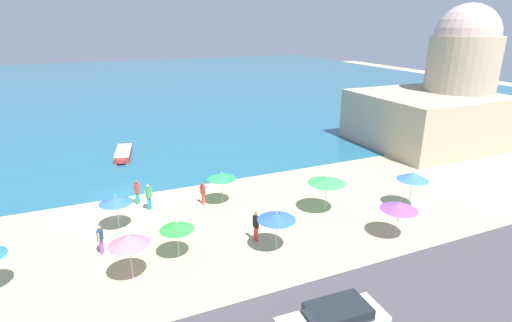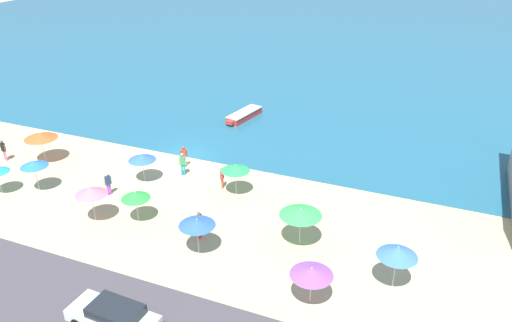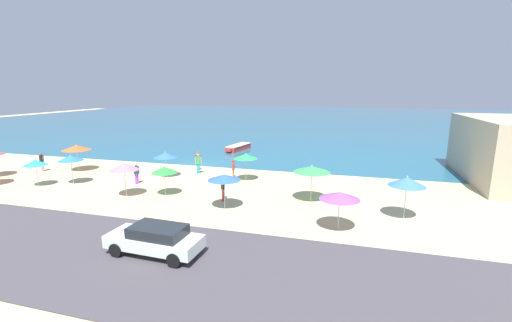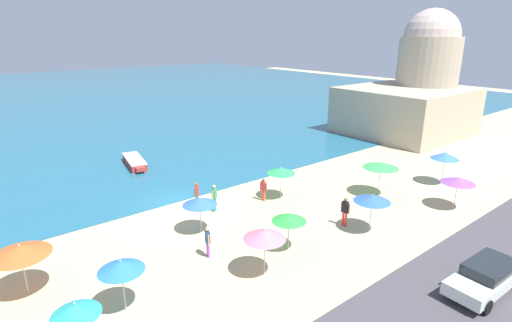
{
  "view_description": "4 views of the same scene",
  "coord_description": "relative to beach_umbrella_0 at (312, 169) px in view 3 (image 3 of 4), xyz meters",
  "views": [
    {
      "loc": [
        -1.78,
        -27.83,
        11.93
      ],
      "look_at": [
        10.9,
        1.09,
        0.88
      ],
      "focal_mm": 28.0,
      "sensor_mm": 36.0,
      "label": 1
    },
    {
      "loc": [
        18.82,
        -30.95,
        17.47
      ],
      "look_at": [
        7.05,
        -2.27,
        2.01
      ],
      "focal_mm": 35.0,
      "sensor_mm": 36.0,
      "label": 2
    },
    {
      "loc": [
        14.49,
        -30.02,
        7.48
      ],
      "look_at": [
        7.13,
        -4.03,
        1.73
      ],
      "focal_mm": 24.0,
      "sensor_mm": 36.0,
      "label": 3
    },
    {
      "loc": [
        -11.27,
        -22.84,
        10.99
      ],
      "look_at": [
        8.01,
        1.17,
        1.1
      ],
      "focal_mm": 28.0,
      "sensor_mm": 36.0,
      "label": 4
    }
  ],
  "objects": [
    {
      "name": "beach_umbrella_11",
      "position": [
        5.64,
        -1.73,
        0.02
      ],
      "size": [
        2.09,
        2.09,
        2.58
      ],
      "color": "#B2B2B7",
      "rests_on": "ground_plane"
    },
    {
      "name": "beach_umbrella_8",
      "position": [
        -12.78,
        3.09,
        -0.3
      ],
      "size": [
        1.98,
        1.98,
        2.22
      ],
      "color": "#B2B2B7",
      "rests_on": "ground_plane"
    },
    {
      "name": "beach_umbrella_7",
      "position": [
        -10.17,
        -1.5,
        -0.36
      ],
      "size": [
        1.82,
        1.82,
        2.15
      ],
      "color": "#B2B2B7",
      "rests_on": "ground_plane"
    },
    {
      "name": "beach_umbrella_0",
      "position": [
        0.0,
        0.0,
        0.0
      ],
      "size": [
        2.46,
        2.46,
        2.49
      ],
      "color": "#B2B2B7",
      "rests_on": "ground_plane"
    },
    {
      "name": "coastal_road",
      "position": [
        -12.04,
        -10.28,
        -2.19
      ],
      "size": [
        80.0,
        8.0,
        0.06
      ],
      "primitive_type": "cube",
      "color": "#454046",
      "rests_on": "ground_plane"
    },
    {
      "name": "bather_4",
      "position": [
        -7.08,
        4.3,
        -1.32
      ],
      "size": [
        0.3,
        0.56,
        1.62
      ],
      "color": "#E55B43",
      "rests_on": "ground_plane"
    },
    {
      "name": "sea",
      "position": [
        -12.04,
        62.72,
        -2.2
      ],
      "size": [
        150.0,
        110.0,
        0.05
      ],
      "primitive_type": "cube",
      "color": "#22607B",
      "rests_on": "ground_plane"
    },
    {
      "name": "beach_umbrella_5",
      "position": [
        2.0,
        -4.48,
        -0.28
      ],
      "size": [
        2.16,
        2.16,
        2.21
      ],
      "color": "#B2B2B7",
      "rests_on": "ground_plane"
    },
    {
      "name": "beach_umbrella_12",
      "position": [
        -20.95,
        -2.18,
        -0.34
      ],
      "size": [
        1.72,
        1.72,
        2.17
      ],
      "color": "#B2B2B7",
      "rests_on": "ground_plane"
    },
    {
      "name": "beach_umbrella_10",
      "position": [
        -5.84,
        3.89,
        -0.19
      ],
      "size": [
        1.96,
        1.96,
        2.29
      ],
      "color": "#B2B2B7",
      "rests_on": "ground_plane"
    },
    {
      "name": "bather_3",
      "position": [
        -5.71,
        -1.62,
        -1.2
      ],
      "size": [
        0.28,
        0.56,
        1.81
      ],
      "color": "#F23836",
      "rests_on": "ground_plane"
    },
    {
      "name": "parked_car_0",
      "position": [
        -5.88,
        -9.65,
        -1.43
      ],
      "size": [
        4.44,
        1.96,
        1.37
      ],
      "color": "silver",
      "rests_on": "coastal_road"
    },
    {
      "name": "beach_umbrella_4",
      "position": [
        -12.69,
        -2.52,
        -0.06
      ],
      "size": [
        2.0,
        2.0,
        2.47
      ],
      "color": "#B2B2B7",
      "rests_on": "ground_plane"
    },
    {
      "name": "skiff_nearshore",
      "position": [
        -10.97,
        17.02,
        -1.85
      ],
      "size": [
        2.09,
        4.78,
        0.65
      ],
      "color": "#BC372F",
      "rests_on": "sea"
    },
    {
      "name": "beach_umbrella_2",
      "position": [
        -18.82,
        -0.88,
        -0.12
      ],
      "size": [
        1.88,
        1.88,
        2.38
      ],
      "color": "#B2B2B7",
      "rests_on": "ground_plane"
    },
    {
      "name": "bather_2",
      "position": [
        -13.91,
        0.52,
        -1.28
      ],
      "size": [
        0.33,
        0.54,
        1.69
      ],
      "color": "purple",
      "rests_on": "ground_plane"
    },
    {
      "name": "bather_5",
      "position": [
        -11.21,
        6.16,
        -1.24
      ],
      "size": [
        0.42,
        0.44,
        1.75
      ],
      "color": "teal",
      "rests_on": "ground_plane"
    },
    {
      "name": "bather_1",
      "position": [
        -10.62,
        4.95,
        -1.2
      ],
      "size": [
        0.5,
        0.38,
        1.82
      ],
      "color": "teal",
      "rests_on": "ground_plane"
    },
    {
      "name": "bather_0",
      "position": [
        -24.78,
        1.8,
        -1.25
      ],
      "size": [
        0.56,
        0.28,
        1.74
      ],
      "color": "#D87090",
      "rests_on": "ground_plane"
    },
    {
      "name": "beach_umbrella_6",
      "position": [
        -5.09,
        -2.96,
        -0.18
      ],
      "size": [
        2.09,
        2.09,
        2.29
      ],
      "color": "#B2B2B7",
      "rests_on": "ground_plane"
    },
    {
      "name": "beach_umbrella_1",
      "position": [
        -21.77,
        2.87,
        -0.05
      ],
      "size": [
        2.49,
        2.49,
        2.46
      ],
      "color": "#B2B2B7",
      "rests_on": "ground_plane"
    },
    {
      "name": "ground_plane",
      "position": [
        -12.04,
        7.72,
        -2.22
      ],
      "size": [
        160.0,
        160.0,
        0.0
      ],
      "primitive_type": "plane",
      "color": "#CBBD85"
    }
  ]
}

